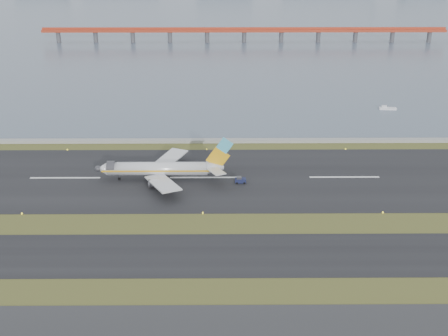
{
  "coord_description": "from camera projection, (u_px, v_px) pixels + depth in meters",
  "views": [
    {
      "loc": [
        4.47,
        -117.21,
        64.12
      ],
      "look_at": [
        5.41,
        22.0,
        6.34
      ],
      "focal_mm": 45.0,
      "sensor_mm": 36.0,
      "label": 1
    }
  ],
  "objects": [
    {
      "name": "taxiway_strip",
      "position": [
        200.0,
        255.0,
        121.7
      ],
      "size": [
        1000.0,
        18.0,
        0.1
      ],
      "primitive_type": "cube",
      "color": "black",
      "rests_on": "ground"
    },
    {
      "name": "bay_water",
      "position": [
        216.0,
        5.0,
        557.65
      ],
      "size": [
        1400.0,
        800.0,
        1.3
      ],
      "primitive_type": "cube",
      "color": "#4D5A6E",
      "rests_on": "ground"
    },
    {
      "name": "airliner",
      "position": [
        163.0,
        169.0,
        157.75
      ],
      "size": [
        38.52,
        32.89,
        12.8
      ],
      "color": "silver",
      "rests_on": "ground"
    },
    {
      "name": "red_pier",
      "position": [
        244.0,
        31.0,
        361.03
      ],
      "size": [
        260.0,
        5.0,
        10.2
      ],
      "color": "#A3321C",
      "rests_on": "ground"
    },
    {
      "name": "seawall",
      "position": [
        207.0,
        141.0,
        188.03
      ],
      "size": [
        1000.0,
        2.5,
        1.0
      ],
      "primitive_type": "cube",
      "color": "gray",
      "rests_on": "ground"
    },
    {
      "name": "ground",
      "position": [
        202.0,
        228.0,
        132.8
      ],
      "size": [
        1000.0,
        1000.0,
        0.0
      ],
      "primitive_type": "plane",
      "color": "#394C1B",
      "rests_on": "ground"
    },
    {
      "name": "workboat_near",
      "position": [
        387.0,
        108.0,
        223.24
      ],
      "size": [
        6.87,
        2.83,
        1.62
      ],
      "rotation": [
        0.0,
        0.0,
        -0.11
      ],
      "color": "silver",
      "rests_on": "ground"
    },
    {
      "name": "pushback_tug",
      "position": [
        240.0,
        180.0,
        156.64
      ],
      "size": [
        3.1,
        1.89,
        1.96
      ],
      "rotation": [
        0.0,
        0.0,
        0.03
      ],
      "color": "#151A3B",
      "rests_on": "ground"
    },
    {
      "name": "runway_strip",
      "position": [
        205.0,
        178.0,
        160.49
      ],
      "size": [
        1000.0,
        45.0,
        0.1
      ],
      "primitive_type": "cube",
      "color": "black",
      "rests_on": "ground"
    }
  ]
}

